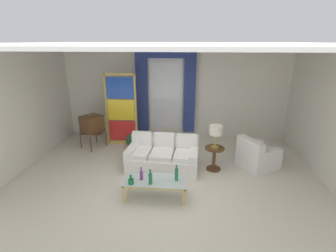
{
  "coord_description": "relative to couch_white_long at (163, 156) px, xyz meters",
  "views": [
    {
      "loc": [
        0.47,
        -5.03,
        3.08
      ],
      "look_at": [
        -0.05,
        0.9,
        1.05
      ],
      "focal_mm": 26.72,
      "sensor_mm": 36.0,
      "label": 1
    }
  ],
  "objects": [
    {
      "name": "armchair_white",
      "position": [
        2.37,
        0.21,
        -0.02
      ],
      "size": [
        1.11,
        1.1,
        0.8
      ],
      "color": "white",
      "rests_on": "ground"
    },
    {
      "name": "wall_right",
      "position": [
        3.81,
        -0.11,
        1.2
      ],
      "size": [
        0.12,
        7.0,
        3.0
      ],
      "primitive_type": "cube",
      "color": "white",
      "rests_on": "ground"
    },
    {
      "name": "curtained_window",
      "position": [
        -0.15,
        2.19,
        1.44
      ],
      "size": [
        2.0,
        0.17,
        2.7
      ],
      "color": "white",
      "rests_on": "ground"
    },
    {
      "name": "peacock_figurine",
      "position": [
        -1.05,
        1.08,
        -0.08
      ],
      "size": [
        0.44,
        0.6,
        0.5
      ],
      "color": "beige",
      "rests_on": "ground"
    },
    {
      "name": "coffee_table",
      "position": [
        -0.02,
        -1.33,
        0.07
      ],
      "size": [
        1.26,
        0.56,
        0.41
      ],
      "color": "silver",
      "rests_on": "ground"
    },
    {
      "name": "stained_glass_divider",
      "position": [
        -1.43,
        1.43,
        0.75
      ],
      "size": [
        0.95,
        0.05,
        2.2
      ],
      "color": "gold",
      "rests_on": "ground"
    },
    {
      "name": "ceiling_slab",
      "position": [
        0.15,
        0.09,
        2.72
      ],
      "size": [
        8.0,
        7.6,
        0.04
      ],
      "primitive_type": "cube",
      "color": "white"
    },
    {
      "name": "bottle_ruby_flask",
      "position": [
        -0.3,
        -1.34,
        0.21
      ],
      "size": [
        0.06,
        0.06,
        0.27
      ],
      "color": "#753384",
      "rests_on": "coffee_table"
    },
    {
      "name": "ground_plane",
      "position": [
        0.15,
        -0.71,
        -0.3
      ],
      "size": [
        16.0,
        16.0,
        0.0
      ],
      "primitive_type": "plane",
      "color": "silver"
    },
    {
      "name": "wall_rear",
      "position": [
        0.15,
        2.35,
        1.2
      ],
      "size": [
        8.0,
        0.12,
        3.0
      ],
      "primitive_type": "cube",
      "color": "white",
      "rests_on": "ground"
    },
    {
      "name": "wall_left",
      "position": [
        -3.51,
        -0.11,
        1.2
      ],
      "size": [
        0.12,
        7.0,
        3.0
      ],
      "primitive_type": "cube",
      "color": "white",
      "rests_on": "ground"
    },
    {
      "name": "round_side_table",
      "position": [
        1.28,
        -0.02,
        0.05
      ],
      "size": [
        0.48,
        0.48,
        0.59
      ],
      "color": "brown",
      "rests_on": "ground"
    },
    {
      "name": "bottle_amber_squat",
      "position": [
        -0.48,
        -1.52,
        0.17
      ],
      "size": [
        0.11,
        0.11,
        0.2
      ],
      "color": "#196B3D",
      "rests_on": "coffee_table"
    },
    {
      "name": "vintage_tv",
      "position": [
        -2.25,
        1.08,
        0.42
      ],
      "size": [
        0.74,
        0.76,
        1.35
      ],
      "color": "brown",
      "rests_on": "ground"
    },
    {
      "name": "couch_white_long",
      "position": [
        0.0,
        0.0,
        0.0
      ],
      "size": [
        1.81,
        1.03,
        0.86
      ],
      "color": "white",
      "rests_on": "ground"
    },
    {
      "name": "bottle_blue_decanter",
      "position": [
        0.41,
        -1.31,
        0.25
      ],
      "size": [
        0.07,
        0.07,
        0.35
      ],
      "color": "#196B3D",
      "rests_on": "coffee_table"
    },
    {
      "name": "bottle_crystal_tall",
      "position": [
        -0.09,
        -1.49,
        0.24
      ],
      "size": [
        0.07,
        0.07,
        0.32
      ],
      "color": "#196B3D",
      "rests_on": "coffee_table"
    },
    {
      "name": "table_lamp_brass",
      "position": [
        1.28,
        -0.02,
        0.72
      ],
      "size": [
        0.32,
        0.32,
        0.57
      ],
      "color": "#B29338",
      "rests_on": "round_side_table"
    }
  ]
}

